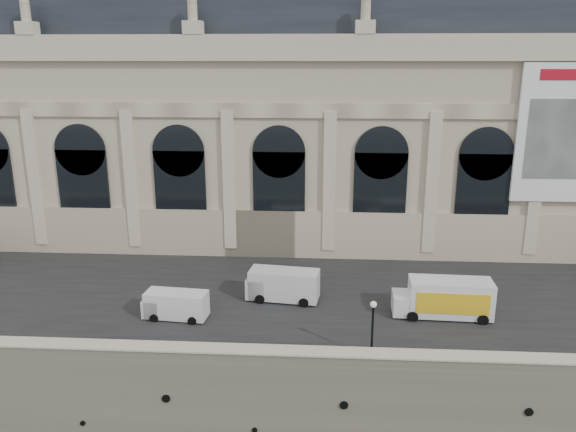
# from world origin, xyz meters

# --- Properties ---
(quay) EXTENTS (160.00, 70.00, 6.00)m
(quay) POSITION_xyz_m (0.00, 35.00, 3.00)
(quay) COLOR #7A6E5D
(quay) RESTS_ON ground
(street) EXTENTS (160.00, 24.00, 0.06)m
(street) POSITION_xyz_m (0.00, 14.00, 6.03)
(street) COLOR #2D2D2D
(street) RESTS_ON quay
(parapet) EXTENTS (160.00, 1.40, 1.21)m
(parapet) POSITION_xyz_m (0.00, 0.60, 6.62)
(parapet) COLOR #7A6E5D
(parapet) RESTS_ON quay
(museum) EXTENTS (69.00, 18.70, 29.10)m
(museum) POSITION_xyz_m (-5.98, 30.86, 19.72)
(museum) COLOR beige
(museum) RESTS_ON quay
(van_b) EXTENTS (5.15, 2.43, 2.23)m
(van_b) POSITION_xyz_m (-11.26, 7.23, 7.14)
(van_b) COLOR silver
(van_b) RESTS_ON quay
(van_c) EXTENTS (6.26, 3.07, 2.68)m
(van_c) POSITION_xyz_m (-3.13, 11.25, 7.37)
(van_c) COLOR silver
(van_c) RESTS_ON quay
(box_truck) EXTENTS (7.76, 3.00, 3.09)m
(box_truck) POSITION_xyz_m (10.09, 8.87, 7.55)
(box_truck) COLOR white
(box_truck) RESTS_ON quay
(lamp_right) EXTENTS (0.44, 0.44, 4.29)m
(lamp_right) POSITION_xyz_m (3.84, 1.84, 8.13)
(lamp_right) COLOR black
(lamp_right) RESTS_ON quay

